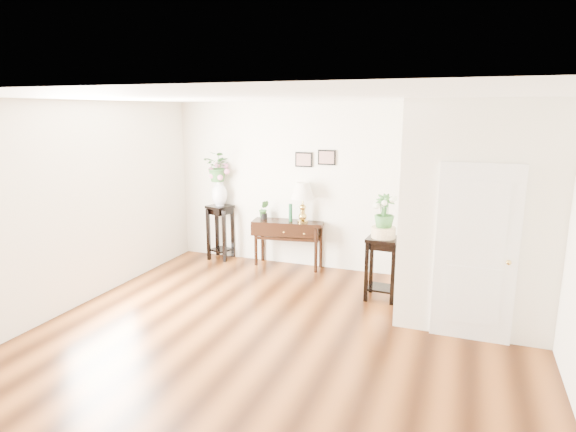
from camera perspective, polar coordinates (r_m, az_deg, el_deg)
The scene contains 20 objects.
floor at distance 5.93m, azimuth -0.84°, elevation -14.26°, with size 6.00×5.50×0.02m, color brown.
ceiling at distance 5.30m, azimuth -0.94°, elevation 13.90°, with size 6.00×5.50×0.02m, color white.
wall_back at distance 8.02m, azimuth 6.31°, elevation 3.31°, with size 6.00×0.02×2.80m, color silver.
wall_front at distance 3.18m, azimuth -19.69°, elevation -11.81°, with size 6.00×0.02×2.80m, color silver.
wall_left at distance 7.09m, azimuth -24.08°, elevation 1.08°, with size 0.02×5.50×2.80m, color silver.
partition at distance 6.83m, azimuth 21.53°, elevation 0.89°, with size 1.80×1.95×2.80m, color silver.
door at distance 5.93m, azimuth 21.35°, elevation -4.24°, with size 0.90×0.05×2.10m, color white.
art_print_left at distance 8.13m, azimuth 1.88°, elevation 6.69°, with size 0.30×0.02×0.25m, color black.
art_print_right at distance 8.00m, azimuth 4.61°, elevation 6.93°, with size 0.30×0.02×0.25m, color black.
wall_ornament at distance 6.90m, azimuth 14.09°, elevation 6.97°, with size 0.51×0.51×0.07m, color gold.
console_table at distance 8.32m, azimuth 0.01°, elevation -3.30°, with size 1.21×0.40×0.81m, color black.
table_lamp at distance 8.06m, azimuth 1.75°, elevation 1.68°, with size 0.39×0.39×0.69m, color #B19544.
green_vase at distance 8.17m, azimuth 0.30°, elevation 0.55°, with size 0.06×0.06×0.30m, color #154629.
potted_plant at distance 8.35m, azimuth -2.88°, elevation 0.70°, with size 0.17×0.14×0.31m, color #2F642B.
plant_stand_a at distance 8.83m, azimuth -7.99°, elevation -1.90°, with size 0.38×0.38×0.99m, color black.
porcelain_vase at distance 8.68m, azimuth -8.13°, elevation 2.70°, with size 0.28×0.28×0.49m, color silver, non-canonical shape.
lily_arrangement at distance 8.62m, azimuth -8.22°, elevation 5.61°, with size 0.49×0.42×0.54m, color #2F642B.
plant_stand_b at distance 7.04m, azimuth 11.07°, elevation -6.10°, with size 0.43×0.43×0.91m, color black.
ceramic_bowl at distance 6.89m, azimuth 11.25°, elevation -1.88°, with size 0.34×0.34×0.15m, color beige.
narcissus at distance 6.82m, azimuth 11.36°, elevation 0.47°, with size 0.28×0.28×0.50m, color #2F642B.
Camera 1 is at (1.94, -4.93, 2.67)m, focal length 30.00 mm.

